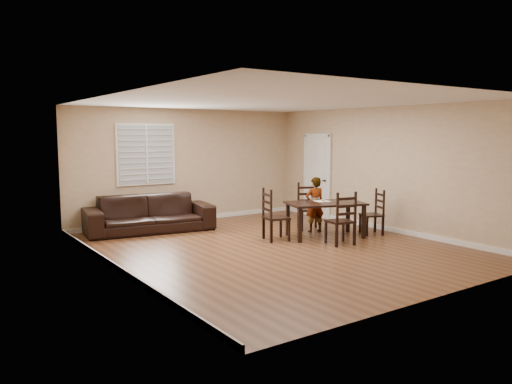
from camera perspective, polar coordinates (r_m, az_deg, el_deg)
ground at (r=9.40m, az=2.20°, el=-6.33°), size 7.00×7.00×0.00m
room at (r=9.33m, az=1.77°, el=4.78°), size 6.04×7.04×2.72m
dining_table at (r=10.30m, az=7.93°, el=-1.67°), size 1.73×1.31×0.72m
chair_near at (r=11.23m, az=5.95°, el=-1.78°), size 0.61×0.60×1.04m
chair_far at (r=9.59m, az=10.02°, el=-3.31°), size 0.53×0.51×1.03m
chair_left at (r=9.89m, az=1.66°, el=-2.87°), size 0.54×0.56×1.04m
chair_right at (r=10.85m, az=13.61°, el=-2.43°), size 0.54×0.55×0.96m
child at (r=10.81m, az=6.73°, el=-1.44°), size 0.49×0.38×1.20m
napkin at (r=10.44m, az=7.55°, el=-1.04°), size 0.34×0.34×0.00m
donut at (r=10.45m, az=7.65°, el=-0.93°), size 0.09×0.09×0.03m
sofa at (r=11.06m, az=-12.08°, el=-2.43°), size 2.83×1.43×0.79m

